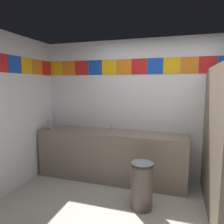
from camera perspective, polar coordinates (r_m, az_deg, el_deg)
The scene contains 5 objects.
wall_back at distance 3.81m, azimuth 13.53°, elevation 0.55°, with size 4.47×0.09×2.51m.
vanity_counter at distance 3.85m, azimuth -0.42°, elevation -11.70°, with size 2.64×0.56×0.88m.
faucet_center at distance 3.80m, azimuth -0.01°, elevation -4.34°, with size 0.04×0.10×0.14m.
soap_dispenser at distance 4.06m, azimuth -16.66°, elevation -3.50°, with size 0.09×0.09×0.16m.
trash_bin at distance 3.09m, azimuth 8.14°, elevation -19.22°, with size 0.31×0.31×0.65m.
Camera 1 is at (0.25, -2.19, 1.72)m, focal length 33.52 mm.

